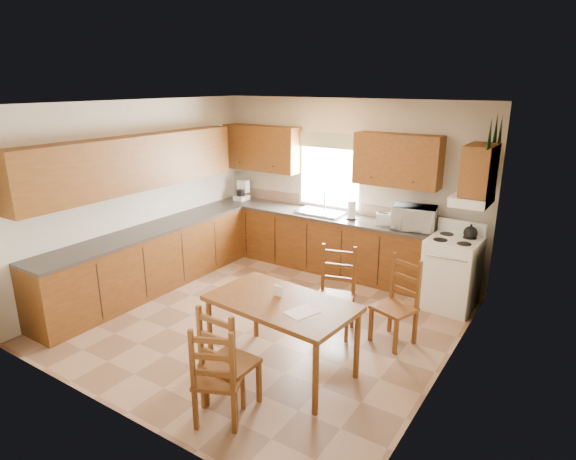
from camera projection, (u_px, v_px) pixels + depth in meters
The scene contains 35 objects.
floor at pixel (266, 319), 6.22m from camera, with size 4.50×4.50×0.00m, color #906B4F.
ceiling at pixel (262, 103), 5.42m from camera, with size 4.50×4.50×0.00m, color olive.
wall_left at pixel (139, 195), 7.00m from camera, with size 4.50×4.50×0.00m, color beige.
wall_right at pixel (453, 253), 4.65m from camera, with size 4.50×4.50×0.00m, color beige.
wall_back at pixel (347, 186), 7.63m from camera, with size 4.50×4.50×0.00m, color beige.
wall_front at pixel (107, 280), 4.02m from camera, with size 4.50×4.50×0.00m, color beige.
lower_cab_back at pixel (316, 241), 7.85m from camera, with size 3.75×0.60×0.88m, color brown.
lower_cab_left at pixel (150, 261), 6.99m from camera, with size 0.60×3.60×0.88m, color brown.
counter_back at pixel (317, 214), 7.71m from camera, with size 3.75×0.63×0.04m, color #3B3430.
counter_left at pixel (147, 231), 6.85m from camera, with size 0.63×3.60×0.04m, color #3B3430.
backsplash at pixel (325, 204), 7.91m from camera, with size 3.75×0.01×0.18m, color #8B6D58.
upper_cab_back_left at pixel (261, 148), 8.15m from camera, with size 1.41×0.33×0.75m, color brown.
upper_cab_back_right at pixel (397, 160), 6.89m from camera, with size 1.25×0.33×0.75m, color brown.
upper_cab_left at pixel (135, 163), 6.64m from camera, with size 0.33×3.60×0.75m, color brown.
upper_cab_stove at pixel (480, 170), 5.90m from camera, with size 0.33×0.62×0.62m, color brown.
range_hood at pixel (472, 199), 6.04m from camera, with size 0.44×0.62×0.12m, color silver.
window_frame at pixel (330, 172), 7.70m from camera, with size 1.13×0.02×1.18m, color silver.
window_pane at pixel (330, 172), 7.69m from camera, with size 1.05×0.01×1.10m, color white.
window_valance at pixel (330, 141), 7.53m from camera, with size 1.19×0.01×0.24m, color #4D6C3E.
sink_basin at pixel (321, 212), 7.66m from camera, with size 0.75×0.45×0.04m, color silver.
pine_decal_a at pixel (490, 133), 5.43m from camera, with size 0.22×0.22×0.36m, color #113617.
pine_decal_b at pixel (496, 127), 5.68m from camera, with size 0.22×0.22×0.36m, color #113617.
pine_decal_c at pixel (501, 129), 5.95m from camera, with size 0.22×0.22×0.36m, color #113617.
stove at pixel (451, 274), 6.43m from camera, with size 0.64×0.66×0.95m, color silver.
coffeemaker at pixel (241, 190), 8.50m from camera, with size 0.21×0.25×0.36m, color silver.
paper_towel at pixel (352, 210), 7.32m from camera, with size 0.12×0.12×0.29m, color white.
toaster at pixel (383, 219), 7.07m from camera, with size 0.21×0.13×0.17m, color silver.
microwave at pixel (414, 218), 6.82m from camera, with size 0.56×0.40×0.33m, color silver.
dining_table at pixel (282, 336), 5.01m from camera, with size 1.50×0.86×0.80m, color brown.
chair_near_left at pixel (230, 356), 4.42m from camera, with size 0.44×0.42×1.04m, color brown.
chair_near_right at pixel (219, 372), 4.24m from camera, with size 0.41×0.39×0.97m, color brown.
chair_far_left at pixel (335, 293), 5.74m from camera, with size 0.44×0.42×1.05m, color brown.
chair_far_right at pixel (395, 303), 5.52m from camera, with size 0.43×0.41×1.02m, color brown.
table_paper at pixel (302, 312), 4.65m from camera, with size 0.22×0.30×0.00m, color white.
table_card at pixel (278, 291), 4.98m from camera, with size 0.09×0.02×0.12m, color white.
Camera 1 is at (3.30, -4.54, 2.94)m, focal length 30.00 mm.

